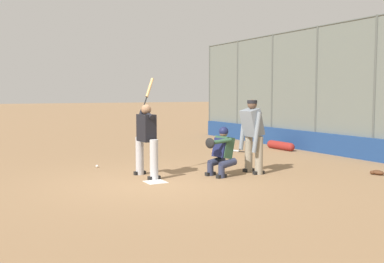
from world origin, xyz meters
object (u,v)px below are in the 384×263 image
Objects in this scene: baseball_loose at (97,166)px; fielding_glove_on_dirt at (377,172)px; spare_bat_near_backstop at (235,151)px; equipment_bag_dugout_side at (280,146)px; batter_at_plate at (146,137)px; catcher_behind_plate at (221,151)px; umpire_home at (252,134)px.

fielding_glove_on_dirt is at bearing -126.54° from baseball_loose.
spare_bat_near_backstop is 1.73m from equipment_bag_dugout_side.
batter_at_plate is 31.03× the size of baseball_loose.
fielding_glove_on_dirt is (-1.61, -3.34, -0.54)m from catcher_behind_plate.
batter_at_plate is 6.54m from equipment_bag_dugout_side.
spare_bat_near_backstop is at bearing -27.97° from umpire_home.
catcher_behind_plate is 0.65× the size of umpire_home.
equipment_bag_dugout_side is (0.73, -6.62, 0.10)m from baseball_loose.
baseball_loose is at bearing 31.76° from catcher_behind_plate.
umpire_home is at bearing 57.60° from fielding_glove_on_dirt.
catcher_behind_plate is 1.50× the size of spare_bat_near_backstop.
catcher_behind_plate is 3.40m from baseball_loose.
spare_bat_near_backstop is 5.13m from fielding_glove_on_dirt.
fielding_glove_on_dirt is at bearing -125.43° from catcher_behind_plate.
umpire_home is at bearing 132.69° from spare_bat_near_backstop.
baseball_loose is (-0.96, 4.91, 0.00)m from spare_bat_near_backstop.
batter_at_plate is 2.12m from baseball_loose.
umpire_home is 5.71× the size of fielding_glove_on_dirt.
batter_at_plate reaches higher than baseball_loose.
spare_bat_near_backstop is at bearing 82.36° from equipment_bag_dugout_side.
catcher_behind_plate is at bearing -138.54° from baseball_loose.
batter_at_plate is at bearing 56.46° from catcher_behind_plate.
fielding_glove_on_dirt is at bearing 167.78° from equipment_bag_dugout_side.
baseball_loose is 6.66m from equipment_bag_dugout_side.
catcher_behind_plate is at bearing 64.28° from fielding_glove_on_dirt.
baseball_loose is at bearing 81.32° from spare_bat_near_backstop.
batter_at_plate is at bearing -160.45° from baseball_loose.
umpire_home reaches higher than catcher_behind_plate.
umpire_home reaches higher than equipment_bag_dugout_side.
equipment_bag_dugout_side is at bearing -83.71° from baseball_loose.
umpire_home is 1.35× the size of equipment_bag_dugout_side.
baseball_loose is (2.55, 3.08, -0.92)m from umpire_home.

